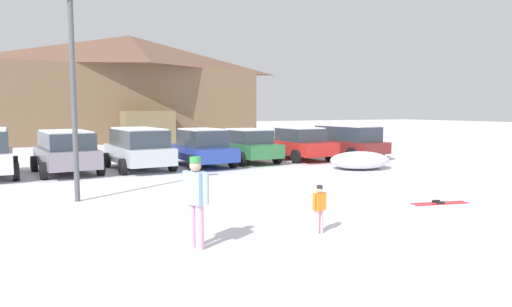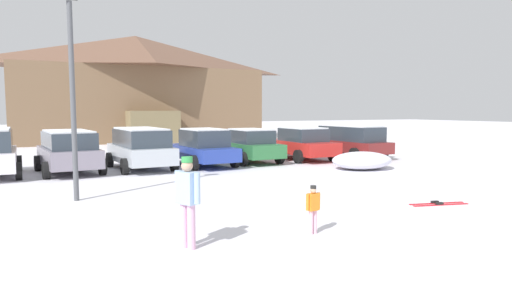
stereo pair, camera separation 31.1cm
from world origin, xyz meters
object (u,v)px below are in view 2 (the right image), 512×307
Objects in this scene: parked_silver_wagon at (141,147)px; skier_adult_in_blue_parka at (187,197)px; parked_blue_hatchback at (203,147)px; parked_green_coupe at (249,145)px; skier_child_in_orange_jacket at (313,207)px; parked_maroon_van at (350,140)px; pair_of_skis at (438,204)px; ski_lodge at (137,88)px; parked_grey_wagon at (69,150)px; parked_red_sedan at (301,143)px; lamp_post at (72,85)px; plowed_snow_pile at (362,160)px.

parked_silver_wagon is 2.67× the size of skier_adult_in_blue_parka.
parked_blue_hatchback is 2.61× the size of skier_adult_in_blue_parka.
skier_child_in_orange_jacket is at bearing -110.10° from parked_green_coupe.
parked_maroon_van reaches higher than pair_of_skis.
ski_lodge is 4.45× the size of parked_blue_hatchback.
parked_silver_wagon is 11.54m from skier_adult_in_blue_parka.
ski_lodge reaches higher than parked_grey_wagon.
parked_blue_hatchback is at bearing -177.47° from parked_red_sedan.
ski_lodge reaches higher than pair_of_skis.
parked_maroon_van is at bearing 0.32° from parked_blue_hatchback.
skier_adult_in_blue_parka reaches higher than pair_of_skis.
ski_lodge is 3.45× the size of lamp_post.
ski_lodge is 11.61× the size of skier_adult_in_blue_parka.
ski_lodge reaches higher than parked_red_sedan.
skier_adult_in_blue_parka is at bearing -174.55° from pair_of_skis.
parked_grey_wagon reaches higher than parked_green_coupe.
skier_child_in_orange_jacket is 10.57m from plowed_snow_pile.
parked_maroon_van is 4.82m from plowed_snow_pile.
ski_lodge reaches higher than lamp_post.
parked_grey_wagon is at bearing 107.22° from skier_child_in_orange_jacket.
parked_grey_wagon is 11.90m from plowed_snow_pile.
parked_silver_wagon is at bearing -179.43° from parked_red_sedan.
ski_lodge is 4.38× the size of parked_red_sedan.
lamp_post is (-11.07, -5.94, 2.33)m from parked_red_sedan.
parked_maroon_van is 3.00× the size of pair_of_skis.
pair_of_skis is (0.24, -10.94, -0.79)m from parked_green_coupe.
skier_child_in_orange_jacket is at bearing -5.01° from skier_adult_in_blue_parka.
skier_adult_in_blue_parka reaches higher than skier_child_in_orange_jacket.
skier_adult_in_blue_parka reaches higher than parked_red_sedan.
parked_red_sedan is 4.47× the size of skier_child_in_orange_jacket.
parked_grey_wagon is at bearing -179.10° from parked_green_coupe.
parked_silver_wagon is at bearing -101.90° from ski_lodge.
plowed_snow_pile is at bearing -79.47° from ski_lodge.
lamp_post is (-0.29, -5.94, 2.25)m from parked_grey_wagon.
parked_blue_hatchback is 5.29m from parked_red_sedan.
parked_grey_wagon is 13.60m from pair_of_skis.
parked_green_coupe is at bearing -86.45° from ski_lodge.
parked_red_sedan is 15.04m from skier_adult_in_blue_parka.
lamp_post reaches higher than parked_grey_wagon.
skier_child_in_orange_jacket is (-3.17, -30.64, -3.73)m from ski_lodge.
ski_lodge is 19.72m from parked_silver_wagon.
plowed_snow_pile is (5.61, -4.00, -0.47)m from parked_blue_hatchback.
parked_grey_wagon is 0.88× the size of parked_maroon_van.
parked_blue_hatchback is at bearing 80.76° from skier_child_in_orange_jacket.
parked_green_coupe is at bearing 125.71° from plowed_snow_pile.
parked_silver_wagon is 2.71m from parked_blue_hatchback.
parked_blue_hatchback is at bearing -3.25° from parked_silver_wagon.
ski_lodge is at bearing 79.36° from skier_adult_in_blue_parka.
parked_maroon_van is at bearing 57.62° from plowed_snow_pile.
parked_silver_wagon is 0.79× the size of lamp_post.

